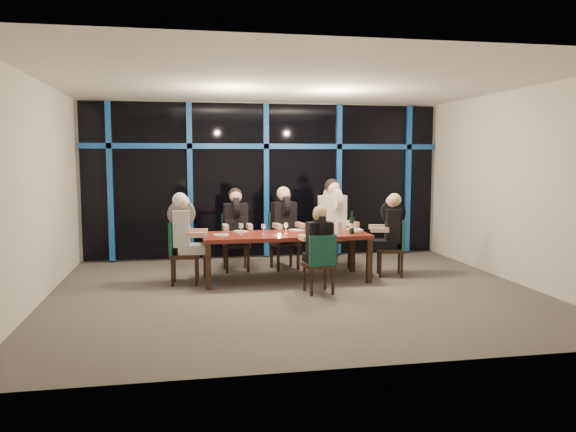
{
  "coord_description": "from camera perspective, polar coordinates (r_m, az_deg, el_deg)",
  "views": [
    {
      "loc": [
        -1.58,
        -7.84,
        1.95
      ],
      "look_at": [
        0.0,
        0.6,
        1.05
      ],
      "focal_mm": 35.0,
      "sensor_mm": 36.0,
      "label": 1
    }
  ],
  "objects": [
    {
      "name": "diner_end_right",
      "position": [
        9.34,
        10.4,
        -0.63
      ],
      "size": [
        0.63,
        0.53,
        0.91
      ],
      "rotation": [
        0.0,
        0.0,
        4.47
      ],
      "color": "black",
      "rests_on": "ground"
    },
    {
      "name": "plate_near_mid",
      "position": [
        8.57,
        1.89,
        -2.02
      ],
      "size": [
        0.24,
        0.24,
        0.01
      ],
      "primitive_type": "cylinder",
      "color": "white",
      "rests_on": "dining_table"
    },
    {
      "name": "chair_end_left",
      "position": [
        8.8,
        -11.0,
        -3.37
      ],
      "size": [
        0.48,
        0.48,
        0.96
      ],
      "rotation": [
        0.0,
        0.0,
        1.5
      ],
      "color": "black",
      "rests_on": "ground"
    },
    {
      "name": "dining_table",
      "position": [
        8.88,
        -0.24,
        -2.23
      ],
      "size": [
        2.6,
        1.0,
        0.75
      ],
      "color": "maroon",
      "rests_on": "ground"
    },
    {
      "name": "diner_far_right",
      "position": [
        9.89,
        4.67,
        0.58
      ],
      "size": [
        0.65,
        0.73,
        1.05
      ],
      "rotation": [
        0.0,
        0.0,
        0.36
      ],
      "color": "silver",
      "rests_on": "ground"
    },
    {
      "name": "tea_light",
      "position": [
        8.66,
        -0.9,
        -1.89
      ],
      "size": [
        0.05,
        0.05,
        0.03
      ],
      "primitive_type": "cylinder",
      "color": "#FFA54C",
      "rests_on": "dining_table"
    },
    {
      "name": "diner_far_left",
      "position": [
        9.64,
        -5.32,
        -0.12
      ],
      "size": [
        0.49,
        0.61,
        0.95
      ],
      "rotation": [
        0.0,
        0.0,
        0.03
      ],
      "color": "black",
      "rests_on": "ground"
    },
    {
      "name": "wine_glass_b",
      "position": [
        8.88,
        -0.2,
        -1.0
      ],
      "size": [
        0.06,
        0.06,
        0.17
      ],
      "color": "silver",
      "rests_on": "dining_table"
    },
    {
      "name": "diner_end_left",
      "position": [
        8.74,
        -10.52,
        -0.89
      ],
      "size": [
        0.62,
        0.5,
        0.94
      ],
      "rotation": [
        0.0,
        0.0,
        1.5
      ],
      "color": "black",
      "rests_on": "ground"
    },
    {
      "name": "chair_far_mid",
      "position": [
        9.88,
        -0.52,
        -2.18
      ],
      "size": [
        0.53,
        0.53,
        0.98
      ],
      "rotation": [
        0.0,
        0.0,
        0.17
      ],
      "color": "black",
      "rests_on": "ground"
    },
    {
      "name": "chair_end_right",
      "position": [
        9.4,
        10.83,
        -2.88
      ],
      "size": [
        0.52,
        0.52,
        0.93
      ],
      "rotation": [
        0.0,
        0.0,
        4.47
      ],
      "color": "black",
      "rests_on": "ground"
    },
    {
      "name": "room",
      "position": [
        8.0,
        0.8,
        6.52
      ],
      "size": [
        7.04,
        7.0,
        3.02
      ],
      "color": "#5D5852",
      "rests_on": "ground"
    },
    {
      "name": "diner_far_mid",
      "position": [
        9.75,
        -0.36,
        0.03
      ],
      "size": [
        0.53,
        0.65,
        0.96
      ],
      "rotation": [
        0.0,
        0.0,
        0.17
      ],
      "color": "black",
      "rests_on": "ground"
    },
    {
      "name": "chair_far_right",
      "position": [
        10.01,
        4.35,
        -1.79
      ],
      "size": [
        0.64,
        0.64,
        1.07
      ],
      "rotation": [
        0.0,
        0.0,
        0.36
      ],
      "color": "black",
      "rests_on": "ground"
    },
    {
      "name": "plate_end_left",
      "position": [
        8.73,
        -6.8,
        -1.91
      ],
      "size": [
        0.24,
        0.24,
        0.01
      ],
      "primitive_type": "cylinder",
      "color": "white",
      "rests_on": "dining_table"
    },
    {
      "name": "plate_far_left",
      "position": [
        9.11,
        -4.86,
        -1.57
      ],
      "size": [
        0.24,
        0.24,
        0.01
      ],
      "primitive_type": "cylinder",
      "color": "white",
      "rests_on": "dining_table"
    },
    {
      "name": "chair_far_left",
      "position": [
        9.77,
        -5.36,
        -2.32
      ],
      "size": [
        0.47,
        0.47,
        0.97
      ],
      "rotation": [
        0.0,
        0.0,
        0.03
      ],
      "color": "black",
      "rests_on": "ground"
    },
    {
      "name": "chair_near_mid",
      "position": [
        8.02,
        3.31,
        -4.57
      ],
      "size": [
        0.44,
        0.44,
        0.86
      ],
      "rotation": [
        0.0,
        0.0,
        3.24
      ],
      "color": "black",
      "rests_on": "ground"
    },
    {
      "name": "wine_bottle",
      "position": [
        8.88,
        6.49,
        -0.92
      ],
      "size": [
        0.08,
        0.08,
        0.36
      ],
      "rotation": [
        0.0,
        0.0,
        0.09
      ],
      "color": "black",
      "rests_on": "dining_table"
    },
    {
      "name": "water_pitcher",
      "position": [
        8.94,
        5.13,
        -1.15
      ],
      "size": [
        0.12,
        0.1,
        0.19
      ],
      "rotation": [
        0.0,
        0.0,
        -0.04
      ],
      "color": "silver",
      "rests_on": "dining_table"
    },
    {
      "name": "window_wall",
      "position": [
        10.9,
        -2.2,
        3.88
      ],
      "size": [
        6.86,
        0.43,
        2.94
      ],
      "color": "black",
      "rests_on": "ground"
    },
    {
      "name": "diner_near_mid",
      "position": [
        8.04,
        3.15,
        -2.06
      ],
      "size": [
        0.45,
        0.56,
        0.84
      ],
      "rotation": [
        0.0,
        0.0,
        3.24
      ],
      "color": "black",
      "rests_on": "ground"
    },
    {
      "name": "plate_far_right",
      "position": [
        9.47,
        6.66,
        -1.3
      ],
      "size": [
        0.24,
        0.24,
        0.01
      ],
      "primitive_type": "cylinder",
      "color": "white",
      "rests_on": "dining_table"
    },
    {
      "name": "wine_glass_d",
      "position": [
        8.76,
        -4.8,
        -1.07
      ],
      "size": [
        0.07,
        0.07,
        0.18
      ],
      "color": "silver",
      "rests_on": "dining_table"
    },
    {
      "name": "plate_far_mid",
      "position": [
        9.25,
        0.83,
        -1.43
      ],
      "size": [
        0.24,
        0.24,
        0.01
      ],
      "primitive_type": "cylinder",
      "color": "white",
      "rests_on": "dining_table"
    },
    {
      "name": "wine_glass_c",
      "position": [
        8.87,
        2.59,
        -0.92
      ],
      "size": [
        0.07,
        0.07,
        0.18
      ],
      "color": "silver",
      "rests_on": "dining_table"
    },
    {
      "name": "wine_glass_e",
      "position": [
        9.17,
        5.19,
        -0.78
      ],
      "size": [
        0.07,
        0.07,
        0.17
      ],
      "color": "silver",
      "rests_on": "dining_table"
    },
    {
      "name": "wine_glass_a",
      "position": [
        8.75,
        -2.53,
        -1.13
      ],
      "size": [
        0.06,
        0.06,
        0.16
      ],
      "color": "silver",
      "rests_on": "dining_table"
    },
    {
      "name": "plate_end_right",
      "position": [
        9.31,
        6.93,
        -1.42
      ],
      "size": [
        0.24,
        0.24,
        0.01
      ],
      "primitive_type": "cylinder",
      "color": "white",
      "rests_on": "dining_table"
    }
  ]
}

